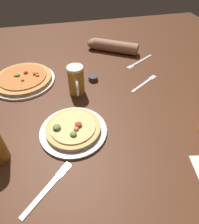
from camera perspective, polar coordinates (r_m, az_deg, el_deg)
ground_plane at (r=0.90m, az=0.00°, el=-1.62°), size 2.40×2.40×0.03m
pizza_plate_near at (r=0.82m, az=-7.60°, el=-4.99°), size 0.28×0.28×0.05m
pizza_plate_far at (r=1.16m, az=-21.18°, el=8.87°), size 0.33×0.33×0.05m
beer_mug_dark at (r=0.98m, az=-6.79°, el=9.01°), size 0.08×0.13×0.14m
ramekin_sauce at (r=1.10m, az=-1.89°, el=9.80°), size 0.05×0.05×0.03m
fork_left at (r=1.30m, az=11.49°, el=14.17°), size 0.21×0.14×0.01m
knife_right at (r=0.71m, az=-14.79°, el=-20.50°), size 0.18×0.17×0.01m
fork_spare at (r=1.10m, az=12.95°, el=8.26°), size 0.19×0.13×0.01m
diner_arm at (r=1.39m, az=3.17°, el=18.60°), size 0.32×0.23×0.08m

